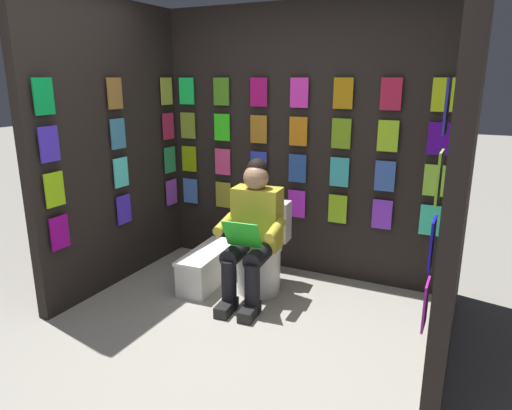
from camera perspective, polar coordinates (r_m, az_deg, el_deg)
name	(u,v)px	position (r m, az deg, el deg)	size (l,w,h in m)	color
ground_plane	(197,367)	(3.23, -7.29, -19.19)	(30.00, 30.00, 0.00)	#9E998E
display_wall_back	(301,143)	(4.35, 5.59, 7.55)	(2.85, 0.14, 2.48)	black
display_wall_left	(462,176)	(3.15, 24.09, 3.29)	(0.14, 1.80, 2.48)	black
display_wall_right	(112,147)	(4.30, -17.35, 6.83)	(0.14, 1.80, 2.48)	black
toilet	(262,253)	(4.12, 0.72, -5.93)	(0.42, 0.57, 0.77)	white
person_reading	(252,231)	(3.83, -0.47, -3.27)	(0.55, 0.71, 1.19)	gold
comic_longbox_near	(208,267)	(4.28, -5.94, -7.58)	(0.33, 0.77, 0.32)	white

